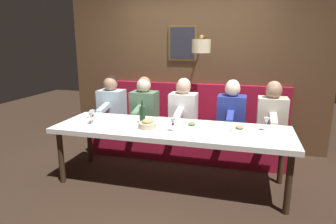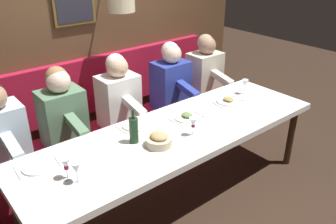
# 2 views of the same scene
# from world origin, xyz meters

# --- Properties ---
(ground_plane) EXTENTS (12.00, 12.00, 0.00)m
(ground_plane) POSITION_xyz_m (0.00, 0.00, 0.00)
(ground_plane) COLOR #332319
(dining_table) EXTENTS (0.90, 2.89, 0.74)m
(dining_table) POSITION_xyz_m (0.00, 0.00, 0.68)
(dining_table) COLOR white
(dining_table) RESTS_ON ground_plane
(banquette_bench) EXTENTS (0.52, 3.09, 0.45)m
(banquette_bench) POSITION_xyz_m (0.89, 0.00, 0.23)
(banquette_bench) COLOR maroon
(banquette_bench) RESTS_ON ground_plane
(back_wall_panel) EXTENTS (0.59, 4.29, 2.90)m
(back_wall_panel) POSITION_xyz_m (1.46, -0.00, 1.36)
(back_wall_panel) COLOR brown
(back_wall_panel) RESTS_ON ground_plane
(diner_nearest) EXTENTS (0.60, 0.40, 0.79)m
(diner_nearest) POSITION_xyz_m (0.88, -1.23, 0.82)
(diner_nearest) COLOR beige
(diner_nearest) RESTS_ON banquette_bench
(diner_near) EXTENTS (0.60, 0.40, 0.79)m
(diner_near) POSITION_xyz_m (0.88, -0.68, 0.82)
(diner_near) COLOR #283893
(diner_near) RESTS_ON banquette_bench
(diner_middle) EXTENTS (0.60, 0.40, 0.79)m
(diner_middle) POSITION_xyz_m (0.88, 0.04, 0.82)
(diner_middle) COLOR white
(diner_middle) RESTS_ON banquette_bench
(diner_far) EXTENTS (0.60, 0.40, 0.79)m
(diner_far) POSITION_xyz_m (0.88, 0.66, 0.82)
(diner_far) COLOR #567A5B
(diner_far) RESTS_ON banquette_bench
(diner_farthest) EXTENTS (0.60, 0.40, 0.79)m
(diner_farthest) POSITION_xyz_m (0.88, 1.22, 0.82)
(diner_farthest) COLOR silver
(diner_farthest) RESTS_ON banquette_bench
(place_setting_0) EXTENTS (0.24, 0.32, 0.05)m
(place_setting_0) POSITION_xyz_m (0.12, -0.24, 0.75)
(place_setting_0) COLOR silver
(place_setting_0) RESTS_ON dining_table
(place_setting_1) EXTENTS (0.24, 0.32, 0.05)m
(place_setting_1) POSITION_xyz_m (0.12, -0.82, 0.75)
(place_setting_1) COLOR silver
(place_setting_1) RESTS_ON dining_table
(place_setting_2) EXTENTS (0.24, 0.32, 0.01)m
(place_setting_2) POSITION_xyz_m (0.30, 0.23, 0.75)
(place_setting_2) COLOR silver
(place_setting_2) RESTS_ON dining_table
(place_setting_3) EXTENTS (0.24, 0.32, 0.01)m
(place_setting_3) POSITION_xyz_m (0.23, 1.16, 0.75)
(place_setting_3) COLOR white
(place_setting_3) RESTS_ON dining_table
(wine_glass_0) EXTENTS (0.07, 0.07, 0.16)m
(wine_glass_0) POSITION_xyz_m (-0.15, -0.06, 0.86)
(wine_glass_0) COLOR silver
(wine_glass_0) RESTS_ON dining_table
(wine_glass_1) EXTENTS (0.07, 0.07, 0.16)m
(wine_glass_1) POSITION_xyz_m (-0.13, 1.01, 0.86)
(wine_glass_1) COLOR silver
(wine_glass_1) RESTS_ON dining_table
(wine_glass_2) EXTENTS (0.07, 0.07, 0.16)m
(wine_glass_2) POSITION_xyz_m (-0.04, 1.04, 0.86)
(wine_glass_2) COLOR silver
(wine_glass_2) RESTS_ON dining_table
(wine_glass_3) EXTENTS (0.07, 0.07, 0.16)m
(wine_glass_3) POSITION_xyz_m (0.16, -1.12, 0.86)
(wine_glass_3) COLOR silver
(wine_glass_3) RESTS_ON dining_table
(wine_bottle) EXTENTS (0.08, 0.08, 0.30)m
(wine_bottle) POSITION_xyz_m (0.07, 0.40, 0.86)
(wine_bottle) COLOR #19381E
(wine_bottle) RESTS_ON dining_table
(bread_bowl) EXTENTS (0.22, 0.22, 0.12)m
(bread_bowl) POSITION_xyz_m (-0.10, 0.27, 0.79)
(bread_bowl) COLOR beige
(bread_bowl) RESTS_ON dining_table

